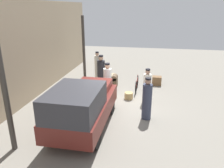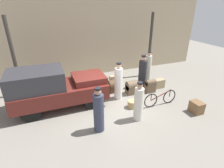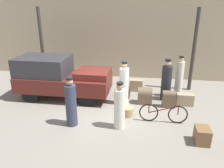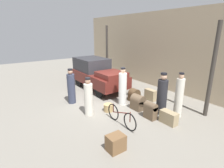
% 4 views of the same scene
% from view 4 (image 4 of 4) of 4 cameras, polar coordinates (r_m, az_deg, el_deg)
% --- Properties ---
extents(ground_plane, '(30.00, 30.00, 0.00)m').
position_cam_4_polar(ground_plane, '(8.67, -1.85, -5.93)').
color(ground_plane, gray).
extents(station_building_facade, '(16.00, 0.15, 4.50)m').
position_cam_4_polar(station_building_facade, '(10.86, 16.48, 10.31)').
color(station_building_facade, tan).
rests_on(station_building_facade, ground).
extents(canopy_pillar_left, '(0.17, 0.17, 3.74)m').
position_cam_4_polar(canopy_pillar_left, '(12.58, -1.63, 10.04)').
color(canopy_pillar_left, '#38332D').
rests_on(canopy_pillar_left, ground).
extents(canopy_pillar_right, '(0.17, 0.17, 3.74)m').
position_cam_4_polar(canopy_pillar_right, '(7.79, 29.91, 3.61)').
color(canopy_pillar_right, '#38332D').
rests_on(canopy_pillar_right, ground).
extents(truck, '(3.91, 1.71, 1.78)m').
position_cam_4_polar(truck, '(10.55, -4.89, 3.61)').
color(truck, black).
rests_on(truck, ground).
extents(bicycle, '(1.64, 0.04, 0.70)m').
position_cam_4_polar(bicycle, '(6.56, 3.00, -10.52)').
color(bicycle, black).
rests_on(bicycle, ground).
extents(wicker_basket, '(0.41, 0.41, 0.32)m').
position_cam_4_polar(wicker_basket, '(7.69, -1.20, -7.71)').
color(wicker_basket, tan).
rests_on(wicker_basket, ground).
extents(conductor_in_dark_uniform, '(0.37, 0.37, 1.78)m').
position_cam_4_polar(conductor_in_dark_uniform, '(8.19, 3.50, -1.24)').
color(conductor_in_dark_uniform, white).
rests_on(conductor_in_dark_uniform, ground).
extents(porter_with_bicycle, '(0.37, 0.37, 1.69)m').
position_cam_4_polar(porter_with_bicycle, '(8.56, -13.16, -1.15)').
color(porter_with_bicycle, '#33384C').
rests_on(porter_with_bicycle, ground).
extents(porter_lifting_near_truck, '(0.35, 0.35, 1.60)m').
position_cam_4_polar(porter_lifting_near_truck, '(7.23, -7.68, -4.61)').
color(porter_lifting_near_truck, silver).
rests_on(porter_lifting_near_truck, ground).
extents(porter_standing_middle, '(0.42, 0.42, 1.76)m').
position_cam_4_polar(porter_standing_middle, '(7.55, 16.01, -3.59)').
color(porter_standing_middle, '#232328').
rests_on(porter_standing_middle, ground).
extents(porter_carrying_trunk, '(0.32, 0.32, 1.83)m').
position_cam_4_polar(porter_carrying_trunk, '(7.51, 21.04, -3.82)').
color(porter_carrying_trunk, silver).
rests_on(porter_carrying_trunk, ground).
extents(suitcase_tan_flat, '(0.66, 0.32, 0.48)m').
position_cam_4_polar(suitcase_tan_flat, '(7.02, 18.00, -10.37)').
color(suitcase_tan_flat, '#9E8966').
rests_on(suitcase_tan_flat, ground).
extents(trunk_wicker_pale, '(0.41, 0.51, 0.49)m').
position_cam_4_polar(trunk_wicker_pale, '(5.35, 1.23, -18.68)').
color(trunk_wicker_pale, brown).
rests_on(trunk_wicker_pale, ground).
extents(trunk_large_brown, '(0.57, 0.47, 0.67)m').
position_cam_4_polar(trunk_large_brown, '(7.89, 8.52, -5.88)').
color(trunk_large_brown, brown).
rests_on(trunk_large_brown, ground).
extents(suitcase_black_upright, '(0.39, 0.52, 0.62)m').
position_cam_4_polar(suitcase_black_upright, '(8.84, 7.26, -3.63)').
color(suitcase_black_upright, '#4C3823').
rests_on(suitcase_black_upright, ground).
extents(trunk_barrel_dark, '(0.50, 0.30, 0.69)m').
position_cam_4_polar(trunk_barrel_dark, '(7.15, 12.47, -8.30)').
color(trunk_barrel_dark, brown).
rests_on(trunk_barrel_dark, ground).
extents(suitcase_small_leather, '(0.60, 0.26, 0.55)m').
position_cam_4_polar(suitcase_small_leather, '(9.04, 12.42, -3.50)').
color(suitcase_small_leather, '#9E8966').
rests_on(suitcase_small_leather, ground).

